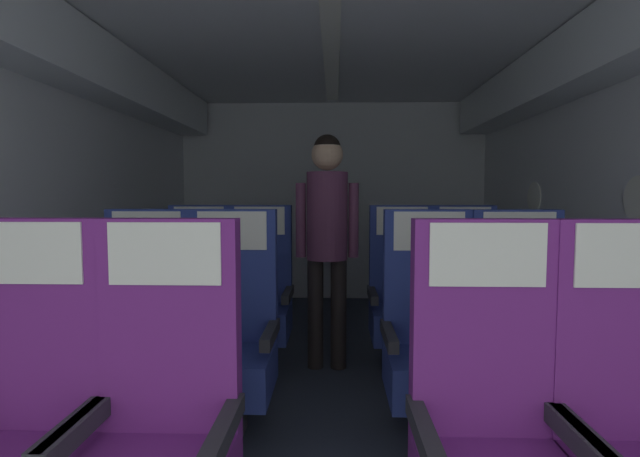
% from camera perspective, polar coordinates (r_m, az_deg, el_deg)
% --- Properties ---
extents(ground, '(3.71, 5.91, 0.02)m').
position_cam_1_polar(ground, '(2.95, 1.16, -20.16)').
color(ground, '#2D3342').
extents(fuselage_shell, '(3.59, 5.56, 2.30)m').
position_cam_1_polar(fuselage_shell, '(3.00, 1.29, 12.39)').
color(fuselage_shell, silver).
rests_on(fuselage_shell, ground).
extents(seat_a_left_window, '(0.48, 0.47, 1.13)m').
position_cam_1_polar(seat_a_left_window, '(1.86, -32.57, -19.86)').
color(seat_a_left_window, '#38383D').
rests_on(seat_a_left_window, ground).
extents(seat_a_left_aisle, '(0.48, 0.47, 1.13)m').
position_cam_1_polar(seat_a_left_aisle, '(1.67, -18.77, -22.39)').
color(seat_a_left_aisle, '#38383D').
rests_on(seat_a_left_aisle, ground).
extents(seat_a_right_window, '(0.48, 0.47, 1.13)m').
position_cam_1_polar(seat_a_right_window, '(1.65, 19.95, -22.66)').
color(seat_a_right_window, '#38383D').
rests_on(seat_a_right_window, ground).
extents(seat_b_left_window, '(0.48, 0.47, 1.13)m').
position_cam_1_polar(seat_b_left_window, '(2.65, -20.49, -12.28)').
color(seat_b_left_window, '#38383D').
rests_on(seat_b_left_window, ground).
extents(seat_b_left_aisle, '(0.48, 0.47, 1.13)m').
position_cam_1_polar(seat_b_left_aisle, '(2.52, -10.77, -12.94)').
color(seat_b_left_aisle, '#38383D').
rests_on(seat_b_left_aisle, ground).
extents(seat_b_right_aisle, '(0.48, 0.47, 1.13)m').
position_cam_1_polar(seat_b_right_aisle, '(2.61, 23.14, -12.62)').
color(seat_b_right_aisle, '#38383D').
rests_on(seat_b_right_aisle, ground).
extents(seat_b_right_window, '(0.48, 0.47, 1.13)m').
position_cam_1_polar(seat_b_right_window, '(2.51, 13.15, -13.07)').
color(seat_b_right_window, '#38383D').
rests_on(seat_b_right_window, ground).
extents(seat_c_left_window, '(0.48, 0.47, 1.13)m').
position_cam_1_polar(seat_c_left_window, '(3.51, -14.56, -8.13)').
color(seat_c_left_window, '#38383D').
rests_on(seat_c_left_window, ground).
extents(seat_c_left_aisle, '(0.48, 0.47, 1.13)m').
position_cam_1_polar(seat_c_left_aisle, '(3.41, -7.42, -8.39)').
color(seat_c_left_aisle, '#38383D').
rests_on(seat_c_left_aisle, ground).
extents(seat_c_right_aisle, '(0.48, 0.47, 1.13)m').
position_cam_1_polar(seat_c_right_aisle, '(3.50, 17.21, -8.23)').
color(seat_c_right_aisle, '#38383D').
rests_on(seat_c_right_aisle, ground).
extents(seat_c_right_window, '(0.48, 0.47, 1.13)m').
position_cam_1_polar(seat_c_right_window, '(3.40, 9.91, -8.46)').
color(seat_c_right_window, '#38383D').
rests_on(seat_c_right_window, ground).
extents(flight_attendant, '(0.43, 0.28, 1.61)m').
position_cam_1_polar(flight_attendant, '(3.23, 0.86, 0.35)').
color(flight_attendant, black).
rests_on(flight_attendant, ground).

